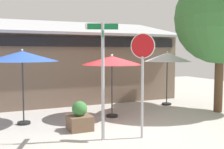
# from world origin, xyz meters

# --- Properties ---
(ground_plane) EXTENTS (28.00, 28.00, 0.10)m
(ground_plane) POSITION_xyz_m (0.00, 0.00, -0.05)
(ground_plane) COLOR #ADA8A0
(cafe_building) EXTENTS (9.92, 4.74, 4.26)m
(cafe_building) POSITION_xyz_m (-0.04, 5.55, 1.73)
(cafe_building) COLOR #705B4C
(cafe_building) RESTS_ON ground
(street_sign_post) EXTENTS (0.85, 0.80, 3.26)m
(street_sign_post) POSITION_xyz_m (-1.45, -1.40, 1.97)
(street_sign_post) COLOR #A8AAB2
(street_sign_post) RESTS_ON ground
(stop_sign) EXTENTS (0.49, 0.53, 2.99)m
(stop_sign) POSITION_xyz_m (-0.36, -1.69, 2.04)
(stop_sign) COLOR #A8AAB2
(stop_sign) RESTS_ON ground
(patio_umbrella_royal_blue_left) EXTENTS (2.42, 2.42, 2.56)m
(patio_umbrella_royal_blue_left) POSITION_xyz_m (-3.29, 1.27, 2.30)
(patio_umbrella_royal_blue_left) COLOR black
(patio_umbrella_royal_blue_left) RESTS_ON ground
(patio_umbrella_crimson_center) EXTENTS (2.28, 2.28, 2.38)m
(patio_umbrella_crimson_center) POSITION_xyz_m (-0.10, 1.01, 2.13)
(patio_umbrella_crimson_center) COLOR black
(patio_umbrella_crimson_center) RESTS_ON ground
(patio_umbrella_ivory_right) EXTENTS (2.15, 2.15, 2.50)m
(patio_umbrella_ivory_right) POSITION_xyz_m (3.22, 2.19, 2.21)
(patio_umbrella_ivory_right) COLOR black
(patio_umbrella_ivory_right) RESTS_ON ground
(sidewalk_planter) EXTENTS (0.72, 0.72, 0.92)m
(sidewalk_planter) POSITION_xyz_m (-1.75, -0.19, 0.37)
(sidewalk_planter) COLOR brown
(sidewalk_planter) RESTS_ON ground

